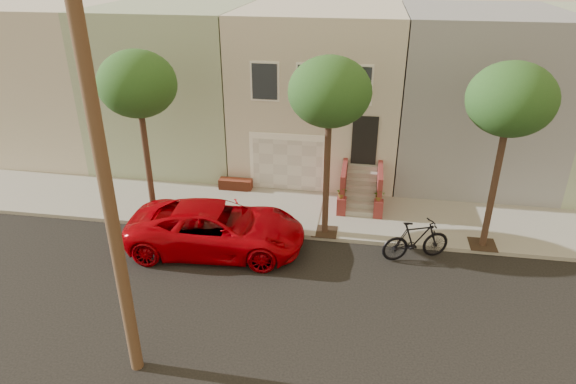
# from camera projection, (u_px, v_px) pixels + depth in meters

# --- Properties ---
(ground) EXTENTS (90.00, 90.00, 0.00)m
(ground) POSITION_uv_depth(u_px,v_px,m) (278.00, 299.00, 14.90)
(ground) COLOR black
(ground) RESTS_ON ground
(sidewalk) EXTENTS (40.00, 3.70, 0.15)m
(sidewalk) POSITION_uv_depth(u_px,v_px,m) (303.00, 213.00, 19.62)
(sidewalk) COLOR gray
(sidewalk) RESTS_ON ground
(house_row) EXTENTS (33.10, 11.70, 7.00)m
(house_row) POSITION_uv_depth(u_px,v_px,m) (321.00, 86.00, 23.24)
(house_row) COLOR #BEB6A2
(house_row) RESTS_ON sidewalk
(tree_left) EXTENTS (2.70, 2.57, 6.30)m
(tree_left) POSITION_uv_depth(u_px,v_px,m) (137.00, 85.00, 16.87)
(tree_left) COLOR #2D2116
(tree_left) RESTS_ON sidewalk
(tree_mid) EXTENTS (2.70, 2.57, 6.30)m
(tree_mid) POSITION_uv_depth(u_px,v_px,m) (330.00, 93.00, 15.92)
(tree_mid) COLOR #2D2116
(tree_mid) RESTS_ON sidewalk
(tree_right) EXTENTS (2.70, 2.57, 6.30)m
(tree_right) POSITION_uv_depth(u_px,v_px,m) (511.00, 101.00, 15.13)
(tree_right) COLOR #2D2116
(tree_right) RESTS_ON sidewalk
(pickup_truck) EXTENTS (6.15, 3.15, 1.66)m
(pickup_truck) POSITION_uv_depth(u_px,v_px,m) (217.00, 228.00, 17.04)
(pickup_truck) COLOR #AE0008
(pickup_truck) RESTS_ON ground
(motorcycle) EXTENTS (2.43, 1.45, 1.41)m
(motorcycle) POSITION_uv_depth(u_px,v_px,m) (416.00, 240.00, 16.57)
(motorcycle) COLOR black
(motorcycle) RESTS_ON ground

